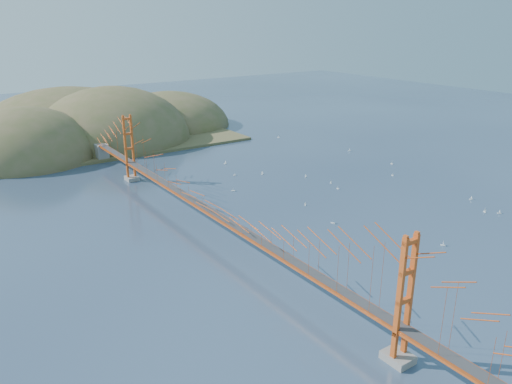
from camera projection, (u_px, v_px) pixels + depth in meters
ground at (217, 238)px, 65.25m from camera, size 320.00×320.00×0.00m
bridge at (215, 187)px, 63.08m from camera, size 2.20×94.40×12.00m
far_headlands at (81, 138)px, 119.75m from camera, size 84.00×58.00×25.00m
sailboat_6 at (443, 245)px, 63.03m from camera, size 0.69×0.69×0.72m
sailboat_13 at (485, 211)px, 73.89m from camera, size 0.69×0.69×0.72m
sailboat_12 at (235, 175)px, 91.15m from camera, size 0.56×0.56×0.63m
sailboat_16 at (233, 190)px, 82.94m from camera, size 0.68×0.68×0.72m
sailboat_15 at (278, 137)px, 120.12m from camera, size 0.57×0.61×0.68m
sailboat_0 at (338, 188)px, 84.04m from camera, size 0.42×0.51×0.60m
sailboat_4 at (331, 183)px, 86.87m from camera, size 0.58×0.58×0.62m
sailboat_9 at (392, 163)px, 98.32m from camera, size 0.56×0.63×0.72m
sailboat_3 at (262, 174)px, 91.87m from camera, size 0.65×0.65×0.70m
sailboat_14 at (305, 205)px, 76.59m from camera, size 0.59×0.59×0.62m
sailboat_8 at (306, 176)px, 90.31m from camera, size 0.59×0.59×0.63m
sailboat_5 at (393, 175)px, 91.16m from camera, size 0.38×0.47×0.56m
sailboat_7 at (225, 163)px, 98.48m from camera, size 0.60×0.50×0.69m
sailboat_11 at (471, 199)px, 79.06m from camera, size 0.63×0.63×0.67m
sailboat_17 at (349, 150)px, 108.04m from camera, size 0.61×0.61×0.67m
sailboat_1 at (333, 223)px, 69.85m from camera, size 0.70×0.70×0.74m
sailboat_2 at (499, 213)px, 73.40m from camera, size 0.63×0.63×0.66m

